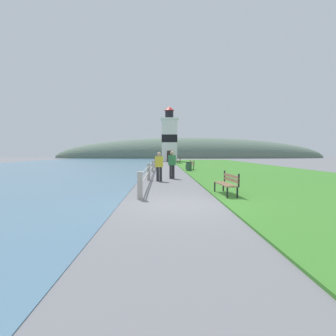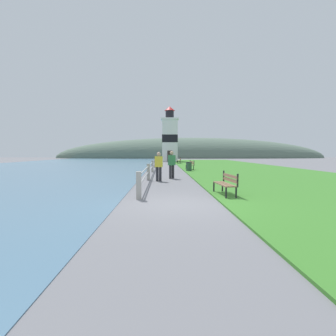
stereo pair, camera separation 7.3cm
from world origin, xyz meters
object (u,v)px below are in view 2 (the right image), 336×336
lighthouse (170,138)px  person_strolling (172,164)px  park_bench_far (179,160)px  trash_bin (189,167)px  park_bench_near (226,182)px  person_by_railing (159,165)px  park_bench_midway (191,164)px

lighthouse → person_strolling: 31.15m
park_bench_far → trash_bin: park_bench_far is taller
park_bench_near → lighthouse: lighthouse is taller
park_bench_near → park_bench_far: (0.00, 28.49, -0.00)m
person_by_railing → trash_bin: (2.57, 7.81, -0.51)m
park_bench_near → lighthouse: 37.97m
person_by_railing → trash_bin: 8.24m
lighthouse → trash_bin: size_ratio=11.89×
park_bench_near → lighthouse: size_ratio=0.17×
park_bench_near → person_strolling: (-1.90, 6.80, 0.43)m
person_strolling → lighthouse: bearing=-28.4°
park_bench_far → trash_bin: bearing=90.0°
park_bench_midway → park_bench_far: size_ratio=1.06×
person_strolling → trash_bin: bearing=-42.6°
park_bench_near → park_bench_far: bearing=-94.2°
park_bench_far → person_strolling: 21.78m
park_bench_near → park_bench_midway: (0.20, 14.91, -0.00)m
park_bench_midway → trash_bin: size_ratio=2.05×
park_bench_near → park_bench_far: 28.49m
person_strolling → person_by_railing: person_strolling is taller
park_bench_far → person_by_railing: person_by_railing is taller
park_bench_near → person_strolling: size_ratio=0.96×
park_bench_near → trash_bin: 13.09m
lighthouse → trash_bin: bearing=-87.6°
park_bench_far → person_strolling: size_ratio=0.91×
park_bench_far → lighthouse: (-1.19, 9.27, 3.83)m
park_bench_midway → trash_bin: bearing=72.6°
park_bench_near → trash_bin: (-0.14, 13.09, -0.11)m
lighthouse → park_bench_midway: bearing=-86.5°
park_bench_midway → lighthouse: size_ratio=0.17×
park_bench_near → park_bench_midway: bearing=-94.9°
person_by_railing → trash_bin: size_ratio=2.05×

